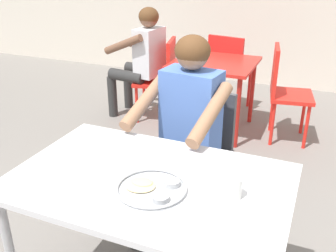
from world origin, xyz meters
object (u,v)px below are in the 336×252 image
object	(u,v)px
thali_tray	(152,188)
chair_foreground	(198,145)
chair_red_far	(228,67)
drinking_cup	(233,187)
diner_foreground	(184,123)
table_foreground	(150,192)
patron_background	(142,54)
chair_red_right	(284,87)
table_background_red	(214,71)
chair_red_left	(162,74)

from	to	relation	value
thali_tray	chair_foreground	size ratio (longest dim) A/B	0.36
chair_red_far	drinking_cup	bearing A→B (deg)	-75.29
diner_foreground	chair_red_far	bearing A→B (deg)	97.54
table_foreground	chair_red_far	distance (m)	2.82
table_foreground	chair_red_far	world-z (taller)	chair_red_far
drinking_cup	table_foreground	bearing A→B (deg)	-179.39
thali_tray	patron_background	distance (m)	2.59
chair_foreground	drinking_cup	bearing A→B (deg)	-63.06
thali_tray	chair_red_right	world-z (taller)	chair_red_right
chair_red_right	chair_red_far	size ratio (longest dim) A/B	1.05
table_foreground	table_background_red	xyz separation A→B (m)	(-0.35, 2.21, -0.05)
thali_tray	chair_foreground	xyz separation A→B (m)	(-0.10, 0.92, -0.25)
chair_foreground	chair_red_right	world-z (taller)	chair_red_right
table_background_red	chair_red_left	bearing A→B (deg)	174.48
table_foreground	patron_background	distance (m)	2.50
chair_foreground	chair_red_far	size ratio (longest dim) A/B	0.99
chair_red_left	chair_foreground	bearing A→B (deg)	-57.94
chair_red_right	patron_background	bearing A→B (deg)	-179.30
chair_red_left	chair_red_right	distance (m)	1.26
chair_foreground	table_background_red	size ratio (longest dim) A/B	1.09
chair_red_far	table_foreground	bearing A→B (deg)	-82.69
thali_tray	patron_background	bearing A→B (deg)	117.52
chair_foreground	chair_red_left	world-z (taller)	chair_red_left
thali_tray	chair_red_right	distance (m)	2.34
drinking_cup	chair_red_right	size ratio (longest dim) A/B	0.10
chair_foreground	table_background_red	distance (m)	1.41
table_foreground	chair_red_left	xyz separation A→B (m)	(-0.94, 2.26, -0.17)
table_background_red	chair_red_far	xyz separation A→B (m)	(-0.01, 0.59, -0.11)
chair_red_right	table_foreground	bearing A→B (deg)	-98.09
patron_background	chair_foreground	bearing A→B (deg)	-51.52
drinking_cup	thali_tray	bearing A→B (deg)	-165.03
diner_foreground	drinking_cup	bearing A→B (deg)	-54.13
table_foreground	chair_foreground	size ratio (longest dim) A/B	1.45
chair_foreground	patron_background	size ratio (longest dim) A/B	0.72
thali_tray	drinking_cup	bearing A→B (deg)	14.97
chair_red_right	chair_red_far	distance (m)	0.88
chair_red_left	patron_background	xyz separation A→B (m)	(-0.20, -0.05, 0.21)
chair_red_left	chair_red_right	xyz separation A→B (m)	(1.26, -0.03, 0.03)
chair_red_left	patron_background	distance (m)	0.30
table_foreground	drinking_cup	size ratio (longest dim) A/B	13.37
drinking_cup	chair_foreground	xyz separation A→B (m)	(-0.42, 0.83, -0.29)
chair_red_right	patron_background	size ratio (longest dim) A/B	0.76
diner_foreground	chair_red_right	bearing A→B (deg)	76.50
table_foreground	chair_red_right	distance (m)	2.26
chair_red_far	chair_foreground	bearing A→B (deg)	-81.02
table_foreground	table_background_red	distance (m)	2.23
chair_red_left	chair_red_far	xyz separation A→B (m)	(0.58, 0.53, 0.01)
chair_foreground	table_foreground	bearing A→B (deg)	-86.64
thali_tray	patron_background	xyz separation A→B (m)	(-1.20, 2.30, -0.04)
table_foreground	thali_tray	bearing A→B (deg)	-57.66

